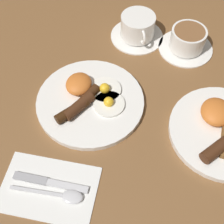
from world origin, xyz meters
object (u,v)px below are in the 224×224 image
breakfast_plate_near (89,100)px  teacup_near (138,28)px  knife (46,182)px  spoon (64,196)px  breakfast_plate_far (223,129)px  teacup_far (187,41)px

breakfast_plate_near → teacup_near: (-0.27, 0.06, 0.02)m
knife → spoon: (0.02, 0.05, 0.00)m
teacup_near → spoon: 0.52m
breakfast_plate_far → teacup_near: teacup_near is taller
breakfast_plate_far → teacup_far: (-0.26, -0.13, 0.02)m
breakfast_plate_near → knife: 0.23m
breakfast_plate_near → spoon: size_ratio=1.70×
breakfast_plate_near → breakfast_plate_far: (-0.01, 0.33, 0.00)m
teacup_far → knife: size_ratio=0.93×
spoon → teacup_far: bearing=63.9°
breakfast_plate_near → teacup_far: bearing=142.8°
teacup_near → teacup_far: bearing=88.0°
breakfast_plate_far → breakfast_plate_near: bearing=-88.2°
knife → spoon: spoon is taller
teacup_near → spoon: bearing=-2.7°
teacup_near → teacup_far: 0.15m
teacup_near → knife: bearing=-8.4°
breakfast_plate_far → teacup_near: (-0.26, -0.28, 0.02)m
breakfast_plate_far → knife: bearing=-55.6°
breakfast_plate_far → teacup_far: 0.29m
breakfast_plate_near → teacup_far: size_ratio=1.74×
breakfast_plate_near → spoon: 0.25m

